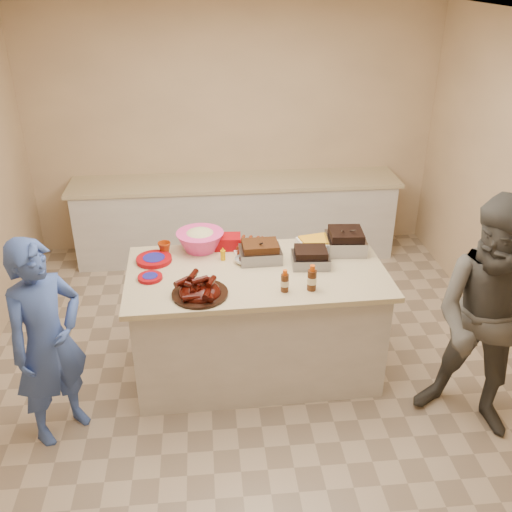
{
  "coord_description": "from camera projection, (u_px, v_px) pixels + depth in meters",
  "views": [
    {
      "loc": [
        -0.34,
        -3.71,
        3.04
      ],
      "look_at": [
        0.03,
        0.13,
        1.04
      ],
      "focal_mm": 40.0,
      "sensor_mm": 36.0,
      "label": 1
    }
  ],
  "objects": [
    {
      "name": "mustard_bottle",
      "position": [
        223.0,
        260.0,
        4.51
      ],
      "size": [
        0.04,
        0.04,
        0.11
      ],
      "primitive_type": "cylinder",
      "rotation": [
        0.0,
        0.0,
        0.02
      ],
      "color": "#D89D04",
      "rests_on": "island"
    },
    {
      "name": "plastic_cup",
      "position": [
        165.0,
        253.0,
        4.61
      ],
      "size": [
        0.11,
        0.1,
        0.1
      ],
      "primitive_type": "imported",
      "rotation": [
        0.0,
        0.0,
        0.02
      ],
      "color": "#A0350A",
      "rests_on": "island"
    },
    {
      "name": "back_counter",
      "position": [
        236.0,
        218.0,
        6.45
      ],
      "size": [
        3.6,
        0.64,
        0.9
      ],
      "primitive_type": null,
      "color": "beige",
      "rests_on": "ground"
    },
    {
      "name": "roasting_pan",
      "position": [
        345.0,
        250.0,
        4.65
      ],
      "size": [
        0.33,
        0.33,
        0.12
      ],
      "primitive_type": "cube",
      "rotation": [
        0.0,
        0.0,
        -0.07
      ],
      "color": "gray",
      "rests_on": "island"
    },
    {
      "name": "plate_stack_large",
      "position": [
        154.0,
        261.0,
        4.48
      ],
      "size": [
        0.28,
        0.28,
        0.03
      ],
      "primitive_type": "cylinder",
      "rotation": [
        0.0,
        0.0,
        0.02
      ],
      "color": "#92060C",
      "rests_on": "island"
    },
    {
      "name": "rib_platter",
      "position": [
        200.0,
        295.0,
        4.03
      ],
      "size": [
        0.48,
        0.48,
        0.16
      ],
      "primitive_type": null,
      "rotation": [
        0.0,
        0.0,
        -0.22
      ],
      "color": "#390803",
      "rests_on": "island"
    },
    {
      "name": "plate_stack_small",
      "position": [
        150.0,
        279.0,
        4.24
      ],
      "size": [
        0.19,
        0.19,
        0.03
      ],
      "primitive_type": "cylinder",
      "rotation": [
        0.0,
        0.0,
        0.02
      ],
      "color": "#92060C",
      "rests_on": "island"
    },
    {
      "name": "bbq_bottle_a",
      "position": [
        285.0,
        291.0,
        4.08
      ],
      "size": [
        0.06,
        0.06,
        0.17
      ],
      "primitive_type": "cylinder",
      "rotation": [
        0.0,
        0.0,
        0.02
      ],
      "color": "#44210E",
      "rests_on": "island"
    },
    {
      "name": "brisket_tray",
      "position": [
        310.0,
        265.0,
        4.43
      ],
      "size": [
        0.3,
        0.26,
        0.09
      ],
      "primitive_type": "cube",
      "rotation": [
        0.0,
        0.0,
        -0.07
      ],
      "color": "black",
      "rests_on": "island"
    },
    {
      "name": "basket_stack",
      "position": [
        228.0,
        248.0,
        4.7
      ],
      "size": [
        0.22,
        0.17,
        0.11
      ],
      "primitive_type": "cube",
      "rotation": [
        0.0,
        0.0,
        -0.06
      ],
      "color": "#92060C",
      "rests_on": "island"
    },
    {
      "name": "sauce_bowl",
      "position": [
        244.0,
        263.0,
        4.46
      ],
      "size": [
        0.14,
        0.05,
        0.14
      ],
      "primitive_type": "imported",
      "rotation": [
        0.0,
        0.0,
        0.02
      ],
      "color": "silver",
      "rests_on": "island"
    },
    {
      "name": "island",
      "position": [
        257.0,
        368.0,
        4.78
      ],
      "size": [
        2.0,
        1.09,
        0.94
      ],
      "primitive_type": null,
      "rotation": [
        0.0,
        0.0,
        0.02
      ],
      "color": "beige",
      "rests_on": "ground"
    },
    {
      "name": "mac_cheese_dish",
      "position": [
        317.0,
        247.0,
        4.71
      ],
      "size": [
        0.35,
        0.28,
        0.08
      ],
      "primitive_type": "cube",
      "rotation": [
        0.0,
        0.0,
        0.22
      ],
      "color": "yellow",
      "rests_on": "island"
    },
    {
      "name": "bbq_bottle_b",
      "position": [
        311.0,
        290.0,
        4.1
      ],
      "size": [
        0.07,
        0.07,
        0.2
      ],
      "primitive_type": "cylinder",
      "rotation": [
        0.0,
        0.0,
        0.02
      ],
      "color": "#44210E",
      "rests_on": "island"
    },
    {
      "name": "room",
      "position": [
        254.0,
        374.0,
        4.71
      ],
      "size": [
        4.5,
        5.0,
        2.7
      ],
      "primitive_type": null,
      "color": "#D9B88C",
      "rests_on": "ground"
    },
    {
      "name": "guest_gray",
      "position": [
        470.0,
        422.0,
        4.23
      ],
      "size": [
        1.75,
        1.94,
        0.67
      ],
      "primitive_type": "imported",
      "rotation": [
        0.0,
        0.0,
        -0.63
      ],
      "color": "#55534C",
      "rests_on": "ground"
    },
    {
      "name": "guest_blue",
      "position": [
        65.0,
        427.0,
        4.17
      ],
      "size": [
        1.48,
        1.47,
        0.37
      ],
      "primitive_type": "imported",
      "rotation": [
        0.0,
        0.0,
        0.79
      ],
      "color": "#3955A3",
      "rests_on": "ground"
    },
    {
      "name": "pulled_pork_tray",
      "position": [
        260.0,
        260.0,
        4.5
      ],
      "size": [
        0.33,
        0.25,
        0.1
      ],
      "primitive_type": "cube",
      "rotation": [
        0.0,
        0.0,
        0.03
      ],
      "color": "#47230F",
      "rests_on": "island"
    },
    {
      "name": "coleslaw_bowl",
      "position": [
        201.0,
        250.0,
        4.66
      ],
      "size": [
        0.4,
        0.4,
        0.26
      ],
      "primitive_type": null,
      "rotation": [
        0.0,
        0.0,
        0.02
      ],
      "color": "#ED398B",
      "rests_on": "island"
    },
    {
      "name": "sausage_plate",
      "position": [
        254.0,
        252.0,
        4.63
      ],
      "size": [
        0.41,
        0.41,
        0.06
      ],
      "primitive_type": "cylinder",
      "rotation": [
        0.0,
        0.0,
        -0.3
      ],
      "color": "silver",
      "rests_on": "island"
    }
  ]
}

